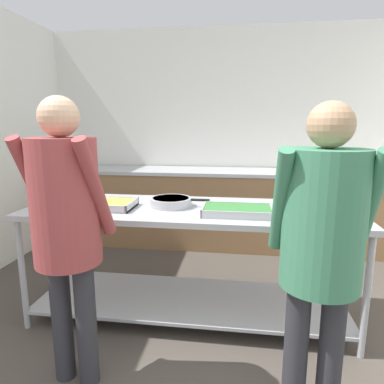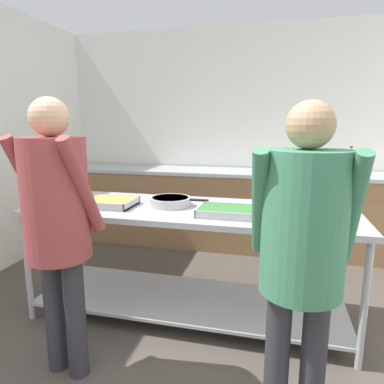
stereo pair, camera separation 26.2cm
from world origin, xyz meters
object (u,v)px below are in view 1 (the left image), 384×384
plate_stack (55,209)px  guest_serving_right (322,235)px  guest_serving_left (66,216)px  serving_tray_greens (309,212)px  water_bottle (332,160)px  serving_tray_vegetables (237,211)px  sauce_pan (171,202)px  serving_tray_roast (109,205)px

plate_stack → guest_serving_right: size_ratio=0.15×
plate_stack → guest_serving_left: guest_serving_left is taller
serving_tray_greens → guest_serving_right: 0.74m
plate_stack → guest_serving_right: 1.78m
water_bottle → plate_stack: bearing=-140.9°
serving_tray_greens → serving_tray_vegetables: bearing=-176.8°
serving_tray_vegetables → serving_tray_greens: same height
sauce_pan → water_bottle: bearing=46.0°
plate_stack → serving_tray_vegetables: size_ratio=0.48×
guest_serving_right → water_bottle: size_ratio=5.15×
guest_serving_left → water_bottle: size_ratio=5.28×
guest_serving_left → serving_tray_greens: bearing=26.0°
serving_tray_roast → guest_serving_left: 0.71m
serving_tray_roast → guest_serving_right: (1.35, -0.75, 0.08)m
serving_tray_roast → serving_tray_greens: (1.43, -0.02, 0.00)m
serving_tray_greens → sauce_pan: bearing=171.9°
serving_tray_greens → guest_serving_right: size_ratio=0.26×
sauce_pan → serving_tray_greens: 0.99m
sauce_pan → serving_tray_vegetables: (0.50, -0.17, -0.01)m
serving_tray_greens → water_bottle: (0.57, 1.74, 0.18)m
plate_stack → guest_serving_right: guest_serving_right is taller
serving_tray_vegetables → guest_serving_right: guest_serving_right is taller
serving_tray_roast → guest_serving_left: guest_serving_left is taller
plate_stack → water_bottle: water_bottle is taller
serving_tray_roast → guest_serving_right: size_ratio=0.23×
serving_tray_roast → serving_tray_vegetables: (0.94, -0.05, 0.00)m
guest_serving_right → water_bottle: bearing=75.3°
guest_serving_right → serving_tray_vegetables: bearing=119.9°
guest_serving_left → water_bottle: 3.11m
plate_stack → water_bottle: (2.33, 1.89, 0.19)m
serving_tray_vegetables → serving_tray_roast: bearing=177.0°
plate_stack → serving_tray_roast: 0.37m
plate_stack → water_bottle: size_ratio=0.75×
serving_tray_greens → guest_serving_left: bearing=-154.0°
serving_tray_vegetables → guest_serving_right: 0.81m
sauce_pan → plate_stack: bearing=-159.7°
serving_tray_greens → guest_serving_left: guest_serving_left is taller
serving_tray_roast → serving_tray_greens: size_ratio=0.87×
serving_tray_vegetables → water_bottle: (1.05, 1.77, 0.18)m
serving_tray_greens → guest_serving_left: size_ratio=0.26×
guest_serving_left → plate_stack: bearing=125.1°
serving_tray_vegetables → water_bottle: bearing=59.3°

